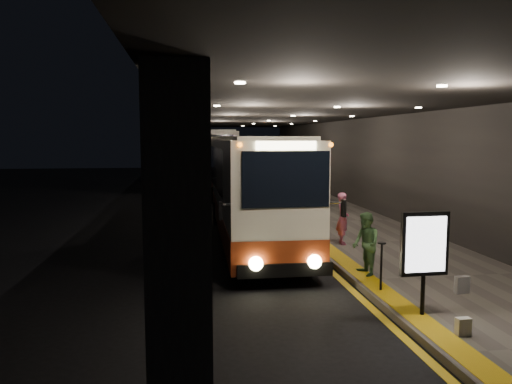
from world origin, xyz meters
TOP-DOWN VIEW (x-y plane):
  - ground at (0.00, 0.00)m, footprint 90.00×90.00m
  - lane_line_white at (-1.80, 5.00)m, footprint 0.12×50.00m
  - kerb_stripe_yellow at (2.35, 5.00)m, footprint 0.18×50.00m
  - sidewalk at (4.75, 5.00)m, footprint 4.50×50.00m
  - tactile_strip at (2.85, 5.00)m, footprint 0.50×50.00m
  - terminal_wall at (7.00, 5.00)m, footprint 0.10×50.00m
  - support_columns at (-1.50, 4.00)m, footprint 0.80×24.80m
  - canopy at (2.50, 5.00)m, footprint 9.00×50.00m
  - coach_main at (0.81, 2.07)m, footprint 2.47×11.05m
  - coach_second at (1.04, 15.41)m, footprint 2.94×11.07m
  - coach_third at (1.01, 29.12)m, footprint 3.17×12.76m
  - passenger_boarding at (3.47, 0.73)m, footprint 0.46×0.64m
  - passenger_waiting_green at (2.92, -2.78)m, footprint 0.52×0.78m
  - bag_polka at (4.48, -4.45)m, footprint 0.32×0.16m
  - bag_plain at (3.24, -6.60)m, footprint 0.25×0.15m
  - info_sign at (3.00, -5.60)m, footprint 0.94×0.15m
  - stanchion_post at (2.81, -4.03)m, footprint 0.05×0.05m

SIDE VIEW (x-z plane):
  - ground at x=0.00m, z-range 0.00..0.00m
  - lane_line_white at x=-1.80m, z-range 0.00..0.01m
  - kerb_stripe_yellow at x=2.35m, z-range 0.00..0.01m
  - sidewalk at x=4.75m, z-range 0.00..0.15m
  - tactile_strip at x=2.85m, z-range 0.15..0.16m
  - bag_plain at x=3.24m, z-range 0.15..0.45m
  - bag_polka at x=4.48m, z-range 0.15..0.52m
  - stanchion_post at x=2.81m, z-range 0.15..1.21m
  - passenger_waiting_green at x=2.92m, z-range 0.15..1.69m
  - passenger_boarding at x=3.47m, z-range 0.15..1.78m
  - info_sign at x=3.00m, z-range 0.50..2.48m
  - coach_main at x=0.81m, z-range -0.07..3.36m
  - coach_second at x=1.04m, z-range -0.07..3.37m
  - coach_third at x=1.01m, z-range -0.08..3.90m
  - support_columns at x=-1.50m, z-range 0.00..4.40m
  - terminal_wall at x=7.00m, z-range 0.00..6.00m
  - canopy at x=2.50m, z-range 4.40..4.80m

